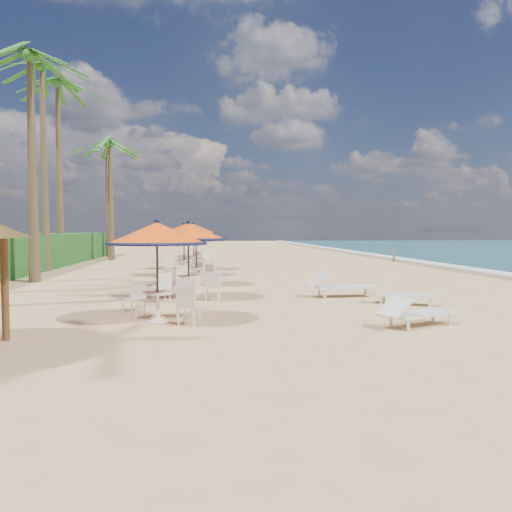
% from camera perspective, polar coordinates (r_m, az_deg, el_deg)
% --- Properties ---
extents(ground, '(160.00, 160.00, 0.00)m').
position_cam_1_polar(ground, '(12.37, 14.87, -6.52)').
color(ground, tan).
rests_on(ground, ground).
extents(foam_strip, '(1.20, 140.00, 0.04)m').
position_cam_1_polar(foam_strip, '(25.46, 26.56, -1.87)').
color(foam_strip, white).
rests_on(foam_strip, ground).
extents(wetsand_band, '(1.40, 140.00, 0.02)m').
position_cam_1_polar(wetsand_band, '(24.99, 24.82, -1.92)').
color(wetsand_band, olive).
rests_on(wetsand_band, ground).
extents(station_0, '(2.19, 2.19, 2.28)m').
position_cam_1_polar(station_0, '(11.09, -11.04, 1.12)').
color(station_0, black).
rests_on(station_0, ground).
extents(station_1, '(2.22, 2.22, 2.32)m').
position_cam_1_polar(station_1, '(14.69, -7.91, 1.69)').
color(station_1, black).
rests_on(station_1, ground).
extents(station_2, '(2.09, 2.09, 2.18)m').
position_cam_1_polar(station_2, '(18.32, -6.83, 1.64)').
color(station_2, black).
rests_on(station_2, ground).
extents(station_3, '(2.28, 2.28, 2.37)m').
position_cam_1_polar(station_3, '(22.19, -8.27, 2.23)').
color(station_3, black).
rests_on(station_3, ground).
extents(station_4, '(2.33, 2.33, 2.43)m').
position_cam_1_polar(station_4, '(25.54, -7.03, 2.60)').
color(station_4, black).
rests_on(station_4, ground).
extents(lounger_near, '(1.91, 1.30, 0.66)m').
position_cam_1_polar(lounger_near, '(11.00, 17.70, -6.12)').
color(lounger_near, white).
rests_on(lounger_near, ground).
extents(lounger_mid, '(1.82, 1.34, 0.64)m').
position_cam_1_polar(lounger_mid, '(14.14, 16.05, -4.13)').
color(lounger_mid, white).
rests_on(lounger_mid, ground).
extents(lounger_far, '(2.16, 0.82, 0.76)m').
position_cam_1_polar(lounger_far, '(15.28, 9.44, -3.31)').
color(lounger_far, white).
rests_on(lounger_far, ground).
extents(palm_3, '(5.00, 5.00, 8.91)m').
position_cam_1_polar(palm_3, '(21.96, -24.42, 18.87)').
color(palm_3, brown).
rests_on(palm_3, ground).
extents(palm_4, '(5.00, 5.00, 10.16)m').
position_cam_1_polar(palm_4, '(27.42, -23.27, 18.15)').
color(palm_4, brown).
rests_on(palm_4, ground).
extents(palm_5, '(5.00, 5.00, 10.57)m').
position_cam_1_polar(palm_5, '(31.59, -21.74, 16.83)').
color(palm_5, brown).
rests_on(palm_5, ground).
extents(palm_6, '(5.00, 5.00, 8.03)m').
position_cam_1_polar(palm_6, '(35.03, -16.35, 11.53)').
color(palm_6, brown).
rests_on(palm_6, ground).
extents(palm_7, '(5.00, 5.00, 8.67)m').
position_cam_1_polar(palm_7, '(39.50, -16.64, 11.43)').
color(palm_7, brown).
rests_on(palm_7, ground).
extents(person, '(0.29, 0.36, 0.88)m').
position_cam_1_polar(person, '(31.48, 15.50, 0.01)').
color(person, brown).
rests_on(person, ground).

